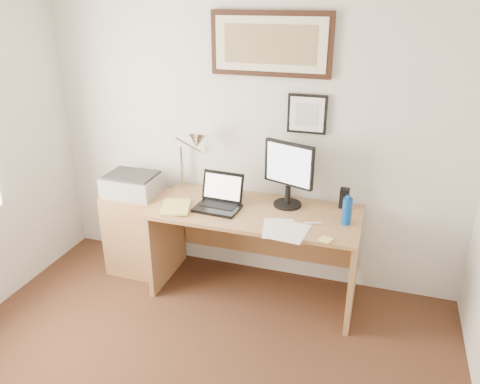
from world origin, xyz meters
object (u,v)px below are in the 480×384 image
at_px(printer, 132,184).
at_px(book, 162,207).
at_px(side_cabinet, 139,232).
at_px(laptop, 219,200).
at_px(lcd_monitor, 289,171).
at_px(desk, 258,233).
at_px(water_bottle, 347,211).

bearing_deg(printer, book, -31.14).
relative_size(side_cabinet, laptop, 2.06).
distance_m(lcd_monitor, printer, 1.33).
relative_size(laptop, lcd_monitor, 0.68).
relative_size(lcd_monitor, printer, 1.18).
bearing_deg(lcd_monitor, laptop, -160.05).
distance_m(desk, laptop, 0.43).
bearing_deg(book, lcd_monitor, 20.79).
bearing_deg(side_cabinet, laptop, -5.34).
height_order(water_bottle, desk, water_bottle).
distance_m(book, laptop, 0.45).
bearing_deg(desk, book, -158.71).
height_order(book, desk, book).
bearing_deg(laptop, water_bottle, 0.47).
relative_size(desk, laptop, 4.51).
bearing_deg(water_bottle, desk, 171.70).
distance_m(book, lcd_monitor, 1.02).
distance_m(side_cabinet, laptop, 0.90).
bearing_deg(lcd_monitor, desk, -160.90).
distance_m(side_cabinet, book, 0.59).
bearing_deg(side_cabinet, water_bottle, -2.12).
height_order(side_cabinet, water_bottle, water_bottle).
distance_m(water_bottle, printer, 1.78).
xyz_separation_m(water_bottle, printer, (-1.78, 0.06, -0.03)).
height_order(water_bottle, book, water_bottle).
xyz_separation_m(book, lcd_monitor, (0.92, 0.35, 0.28)).
xyz_separation_m(side_cabinet, book, (0.37, -0.24, 0.40)).
bearing_deg(printer, lcd_monitor, 4.94).
bearing_deg(desk, water_bottle, -8.30).
bearing_deg(lcd_monitor, side_cabinet, -175.14).
distance_m(laptop, printer, 0.81).
bearing_deg(printer, laptop, -4.94).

